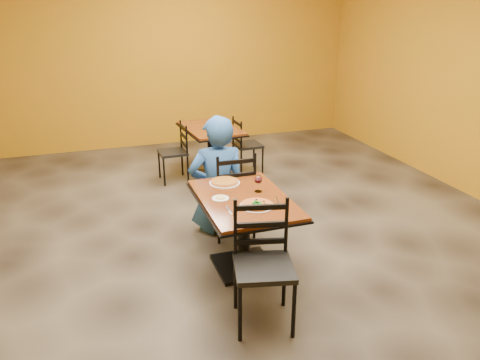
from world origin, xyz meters
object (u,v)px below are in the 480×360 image
object	(u,v)px
table_second	(211,140)
chair_second_right	(248,145)
plate_far	(225,183)
side_plate	(220,198)
wine_glass	(258,183)
plate_main	(257,206)
diner	(217,174)
chair_second_left	(173,153)
pizza_main	(257,204)
chair_main_far	(231,192)
chair_main_near	(264,268)
pizza_far	(225,181)
table_main	(244,216)

from	to	relation	value
table_second	chair_second_right	bearing A→B (deg)	0.00
plate_far	side_plate	xyz separation A→B (m)	(-0.15, -0.37, 0.00)
chair_second_right	wine_glass	bearing A→B (deg)	160.28
chair_second_right	plate_main	world-z (taller)	chair_second_right
plate_far	diner	bearing A→B (deg)	82.40
chair_second_left	chair_second_right	size ratio (longest dim) A/B	1.00
plate_main	plate_far	distance (m)	0.64
chair_second_left	pizza_main	distance (m)	2.84
chair_second_left	chair_main_far	bearing A→B (deg)	7.38
plate_far	wine_glass	bearing A→B (deg)	-51.81
chair_main_near	plate_far	world-z (taller)	chair_main_near
pizza_far	side_plate	bearing A→B (deg)	-112.50
side_plate	pizza_main	bearing A→B (deg)	-45.79
diner	pizza_main	bearing A→B (deg)	99.66
chair_second_left	chair_second_right	xyz separation A→B (m)	(1.14, 0.00, 0.00)
plate_main	wine_glass	size ratio (longest dim) A/B	1.72
table_main	pizza_main	distance (m)	0.31
chair_second_left	plate_far	xyz separation A→B (m)	(0.12, -2.18, 0.33)
chair_main_far	pizza_main	size ratio (longest dim) A/B	3.48
chair_second_left	pizza_far	world-z (taller)	chair_second_left
table_second	wine_glass	distance (m)	2.51
table_second	side_plate	world-z (taller)	side_plate
diner	side_plate	world-z (taller)	diner
chair_second_right	side_plate	xyz separation A→B (m)	(-1.18, -2.54, 0.33)
pizza_main	plate_far	bearing A→B (deg)	99.75
chair_main_near	diner	distance (m)	1.75
pizza_main	pizza_far	world-z (taller)	same
table_second	side_plate	bearing A→B (deg)	-103.36
plate_far	pizza_far	bearing A→B (deg)	0.00
chair_main_near	side_plate	size ratio (longest dim) A/B	6.36
side_plate	table_second	bearing A→B (deg)	76.64
table_main	plate_far	size ratio (longest dim) A/B	3.97
chair_main_far	chair_second_right	bearing A→B (deg)	-114.16
diner	plate_main	size ratio (longest dim) A/B	4.31
chair_main_near	side_plate	bearing A→B (deg)	109.18
table_second	chair_second_right	xyz separation A→B (m)	(0.57, 0.00, -0.13)
chair_second_right	pizza_main	world-z (taller)	chair_second_right
chair_main_near	pizza_main	world-z (taller)	chair_main_near
table_main	chair_main_far	size ratio (longest dim) A/B	1.24
plate_main	pizza_far	world-z (taller)	pizza_far
chair_main_near	wine_glass	world-z (taller)	chair_main_near
diner	plate_far	xyz separation A→B (m)	(-0.06, -0.49, 0.09)
chair_main_near	diner	bearing A→B (deg)	99.30
chair_second_left	plate_main	distance (m)	2.84
chair_main_near	pizza_main	distance (m)	0.70
plate_main	pizza_far	distance (m)	0.64
diner	chair_second_left	bearing A→B (deg)	-76.38
chair_main_near	chair_second_left	distance (m)	3.44
plate_main	plate_far	world-z (taller)	same
table_main	chair_second_left	world-z (taller)	chair_second_left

